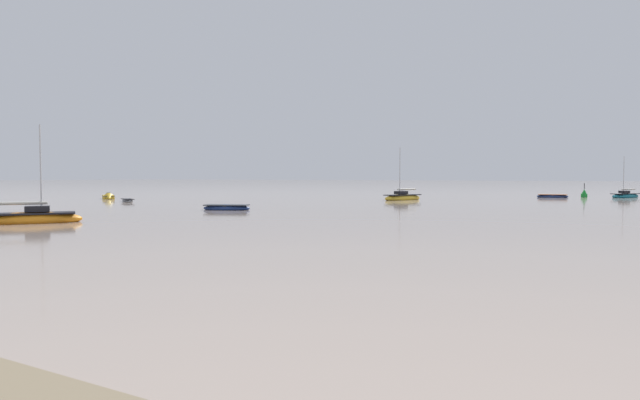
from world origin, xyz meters
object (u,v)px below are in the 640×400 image
(motorboat_moored_1, at_px, (109,198))
(rowboat_moored_2, at_px, (128,201))
(channel_buoy, at_px, (584,194))
(sailboat_moored_0, at_px, (403,198))
(rowboat_moored_1, at_px, (227,208))
(sailboat_moored_1, at_px, (625,196))
(rowboat_moored_0, at_px, (552,196))
(sailboat_moored_2, at_px, (33,218))

(motorboat_moored_1, relative_size, rowboat_moored_2, 1.21)
(rowboat_moored_2, height_order, channel_buoy, channel_buoy)
(channel_buoy, bearing_deg, rowboat_moored_2, -136.38)
(sailboat_moored_0, relative_size, rowboat_moored_2, 2.12)
(rowboat_moored_1, relative_size, channel_buoy, 2.05)
(rowboat_moored_2, bearing_deg, sailboat_moored_1, 72.19)
(rowboat_moored_1, xyz_separation_m, motorboat_moored_1, (-30.55, 11.29, 0.00))
(rowboat_moored_0, height_order, sailboat_moored_1, sailboat_moored_1)
(rowboat_moored_0, bearing_deg, channel_buoy, 34.58)
(rowboat_moored_1, bearing_deg, sailboat_moored_0, -125.67)
(sailboat_moored_2, bearing_deg, channel_buoy, 13.69)
(rowboat_moored_1, distance_m, rowboat_moored_2, 22.35)
(rowboat_moored_1, height_order, sailboat_moored_2, sailboat_moored_2)
(rowboat_moored_0, distance_m, rowboat_moored_2, 60.18)
(rowboat_moored_0, relative_size, sailboat_moored_2, 0.65)
(motorboat_moored_1, distance_m, rowboat_moored_2, 10.31)
(rowboat_moored_0, distance_m, rowboat_moored_1, 53.03)
(sailboat_moored_0, height_order, rowboat_moored_2, sailboat_moored_0)
(rowboat_moored_1, relative_size, rowboat_moored_2, 1.36)
(rowboat_moored_2, distance_m, sailboat_moored_2, 31.36)
(sailboat_moored_2, bearing_deg, motorboat_moored_1, 79.96)
(motorboat_moored_1, relative_size, sailboat_moored_2, 0.59)
(motorboat_moored_1, bearing_deg, sailboat_moored_1, 69.57)
(motorboat_moored_1, distance_m, channel_buoy, 69.92)
(sailboat_moored_0, xyz_separation_m, sailboat_moored_1, (25.62, 24.19, -0.04))
(rowboat_moored_0, relative_size, rowboat_moored_2, 1.32)
(motorboat_moored_1, bearing_deg, sailboat_moored_0, 61.47)
(sailboat_moored_2, bearing_deg, rowboat_moored_0, 15.47)
(motorboat_moored_1, height_order, channel_buoy, channel_buoy)
(rowboat_moored_0, height_order, sailboat_moored_2, sailboat_moored_2)
(rowboat_moored_1, relative_size, sailboat_moored_2, 0.67)
(rowboat_moored_1, height_order, channel_buoy, channel_buoy)
(sailboat_moored_1, xyz_separation_m, motorboat_moored_1, (-62.27, -41.98, -0.08))
(motorboat_moored_1, xyz_separation_m, sailboat_moored_2, (28.59, -29.28, 0.11))
(sailboat_moored_1, distance_m, sailboat_moored_2, 78.82)
(sailboat_moored_0, distance_m, rowboat_moored_1, 29.71)
(sailboat_moored_1, relative_size, motorboat_moored_1, 1.53)
(sailboat_moored_0, bearing_deg, sailboat_moored_1, 153.33)
(sailboat_moored_1, distance_m, motorboat_moored_1, 75.10)
(sailboat_moored_0, height_order, rowboat_moored_1, sailboat_moored_0)
(sailboat_moored_1, bearing_deg, sailboat_moored_2, 6.60)
(sailboat_moored_1, height_order, rowboat_moored_2, sailboat_moored_1)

